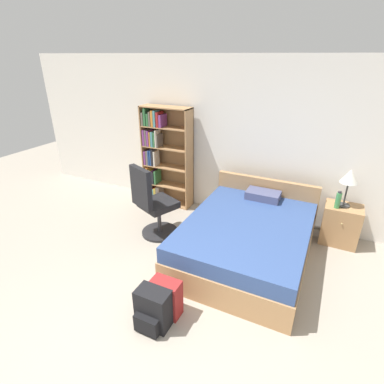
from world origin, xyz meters
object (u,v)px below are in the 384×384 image
object	(u,v)px
table_lamp	(350,178)
nightstand	(340,225)
water_bottle	(338,200)
backpack_black	(153,310)
office_chair	(153,205)
bookshelf	(161,155)
bed	(248,238)
backpack_red	(166,299)

from	to	relation	value
table_lamp	nightstand	bearing A→B (deg)	-25.68
water_bottle	backpack_black	xyz separation A→B (m)	(-1.55, -2.41, -0.51)
office_chair	backpack_black	xyz separation A→B (m)	(0.91, -1.45, -0.32)
office_chair	water_bottle	distance (m)	2.65
bookshelf	water_bottle	xyz separation A→B (m)	(2.97, -0.14, -0.19)
bookshelf	nightstand	distance (m)	3.14
bed	backpack_black	size ratio (longest dim) A/B	4.78
backpack_black	bed	bearing A→B (deg)	71.69
table_lamp	backpack_red	distance (m)	2.94
bookshelf	backpack_black	xyz separation A→B (m)	(1.42, -2.56, -0.71)
office_chair	water_bottle	bearing A→B (deg)	21.28
office_chair	table_lamp	world-z (taller)	office_chair
bed	backpack_red	distance (m)	1.48
backpack_black	backpack_red	world-z (taller)	backpack_black
bed	nightstand	size ratio (longest dim) A/B	3.46
table_lamp	backpack_red	size ratio (longest dim) A/B	1.28
table_lamp	backpack_black	bearing A→B (deg)	-122.94
water_bottle	nightstand	bearing A→B (deg)	42.09
table_lamp	backpack_red	bearing A→B (deg)	-124.31
office_chair	backpack_red	size ratio (longest dim) A/B	2.68
bookshelf	nightstand	world-z (taller)	bookshelf
office_chair	nightstand	size ratio (longest dim) A/B	1.93
nightstand	table_lamp	size ratio (longest dim) A/B	1.09
bookshelf	water_bottle	distance (m)	2.98
bookshelf	office_chair	xyz separation A→B (m)	(0.51, -1.10, -0.39)
bed	water_bottle	bearing A→B (deg)	39.00
water_bottle	backpack_black	world-z (taller)	water_bottle
bookshelf	nightstand	bearing A→B (deg)	-0.87
nightstand	office_chair	bearing A→B (deg)	-157.67
bed	water_bottle	distance (m)	1.39
bookshelf	office_chair	world-z (taller)	bookshelf
office_chair	table_lamp	distance (m)	2.81
backpack_red	water_bottle	bearing A→B (deg)	55.86
backpack_black	nightstand	bearing A→B (deg)	56.56
bookshelf	office_chair	size ratio (longest dim) A/B	1.54
bed	office_chair	distance (m)	1.46
nightstand	backpack_red	xyz separation A→B (m)	(-1.62, -2.32, -0.10)
bookshelf	table_lamp	bearing A→B (deg)	-0.66
bed	backpack_black	bearing A→B (deg)	-108.31
water_bottle	backpack_black	size ratio (longest dim) A/B	0.58
bookshelf	table_lamp	xyz separation A→B (m)	(3.06, -0.04, 0.12)
bookshelf	water_bottle	bearing A→B (deg)	-2.76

